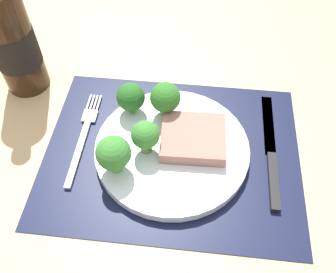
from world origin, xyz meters
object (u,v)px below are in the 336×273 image
object	(u,v)px
plate	(172,149)
fork	(83,136)
steak	(193,138)
wine_bottle	(12,40)
knife	(272,157)

from	to	relation	value
plate	fork	world-z (taller)	plate
plate	steak	size ratio (longest dim) A/B	2.45
steak	fork	world-z (taller)	steak
steak	wine_bottle	distance (cm)	34.36
steak	wine_bottle	world-z (taller)	wine_bottle
plate	wine_bottle	size ratio (longest dim) A/B	0.87
plate	wine_bottle	distance (cm)	32.38
plate	knife	distance (cm)	15.86
plate	steak	world-z (taller)	steak
steak	wine_bottle	bearing A→B (deg)	159.34
plate	fork	bearing A→B (deg)	174.55
knife	wine_bottle	bearing A→B (deg)	163.40
steak	wine_bottle	size ratio (longest dim) A/B	0.35
plate	fork	xyz separation A→B (cm)	(-14.91, 1.42, -0.55)
fork	wine_bottle	xyz separation A→B (cm)	(-13.37, 11.56, 9.49)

